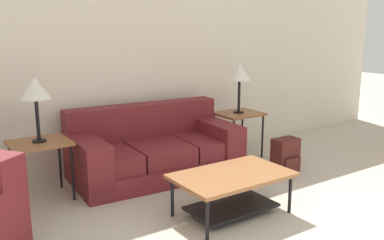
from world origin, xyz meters
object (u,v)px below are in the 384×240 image
at_px(table_lamp_left, 35,89).
at_px(backpack, 286,156).
at_px(table_lamp_right, 240,73).
at_px(couch, 154,151).
at_px(side_table_right, 238,117).
at_px(side_table_left, 40,148).
at_px(coffee_table, 232,184).

relative_size(table_lamp_left, backpack, 1.55).
xyz_separation_m(table_lamp_right, backpack, (0.06, -0.82, -0.94)).
distance_m(couch, side_table_right, 1.33).
bearing_deg(side_table_right, side_table_left, 180.00).
relative_size(couch, coffee_table, 1.82).
relative_size(side_table_left, backpack, 1.44).
height_order(coffee_table, table_lamp_right, table_lamp_right).
xyz_separation_m(side_table_right, table_lamp_left, (-2.61, 0.00, 0.59)).
xyz_separation_m(table_lamp_left, backpack, (2.68, -0.82, -0.94)).
relative_size(side_table_right, backpack, 1.44).
bearing_deg(coffee_table, side_table_right, 48.26).
bearing_deg(side_table_left, backpack, -17.11).
distance_m(table_lamp_left, backpack, 2.95).
height_order(table_lamp_left, backpack, table_lamp_left).
relative_size(coffee_table, table_lamp_right, 1.66).
xyz_separation_m(coffee_table, table_lamp_right, (1.23, 1.38, 0.84)).
bearing_deg(coffee_table, backpack, 23.34).
relative_size(couch, backpack, 4.67).
bearing_deg(backpack, side_table_right, 94.32).
bearing_deg(table_lamp_left, backpack, -17.11).
distance_m(side_table_left, table_lamp_right, 2.68).
xyz_separation_m(side_table_right, table_lamp_right, (0.00, 0.00, 0.59)).
relative_size(coffee_table, side_table_right, 1.78).
relative_size(coffee_table, table_lamp_left, 1.66).
distance_m(couch, coffee_table, 1.38).
bearing_deg(coffee_table, table_lamp_right, 48.26).
relative_size(side_table_left, table_lamp_right, 0.93).
bearing_deg(side_table_left, table_lamp_right, 0.00).
bearing_deg(table_lamp_left, side_table_right, 0.00).
xyz_separation_m(side_table_right, backpack, (0.06, -0.82, -0.35)).
height_order(couch, table_lamp_right, table_lamp_right).
bearing_deg(coffee_table, couch, 92.91).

